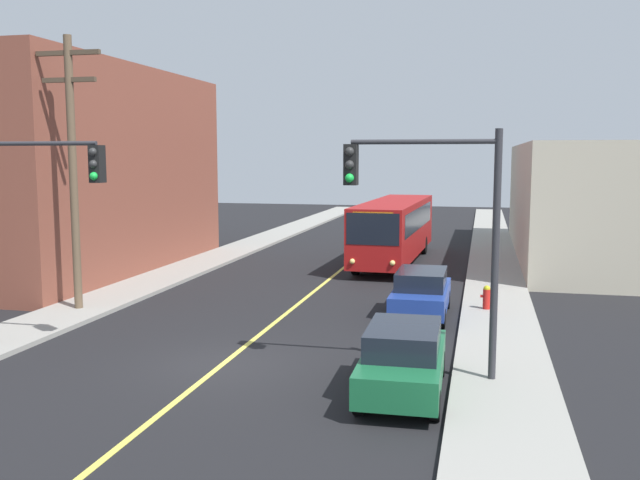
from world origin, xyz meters
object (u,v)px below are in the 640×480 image
object	(u,v)px
parked_car_green	(403,359)
utility_pole_near	(73,160)
parked_car_blue	(421,292)
fire_hydrant	(487,297)
traffic_signal_left_corner	(34,200)
city_bus	(394,228)
traffic_signal_right_corner	(431,207)

from	to	relation	value
parked_car_green	utility_pole_near	world-z (taller)	utility_pole_near
parked_car_blue	fire_hydrant	size ratio (longest dim) A/B	5.24
traffic_signal_left_corner	fire_hydrant	distance (m)	15.06
city_bus	parked_car_green	distance (m)	20.19
utility_pole_near	fire_hydrant	size ratio (longest dim) A/B	11.25
city_bus	traffic_signal_right_corner	distance (m)	19.27
traffic_signal_right_corner	fire_hydrant	size ratio (longest dim) A/B	7.14
utility_pole_near	traffic_signal_left_corner	size ratio (longest dim) A/B	1.57
city_bus	utility_pole_near	bearing A→B (deg)	-123.82
traffic_signal_right_corner	city_bus	bearing A→B (deg)	99.68
parked_car_blue	utility_pole_near	size ratio (longest dim) A/B	0.47
parked_car_green	traffic_signal_left_corner	size ratio (longest dim) A/B	0.74
city_bus	traffic_signal_right_corner	world-z (taller)	traffic_signal_right_corner
city_bus	parked_car_blue	distance (m)	12.29
parked_car_green	utility_pole_near	xyz separation A→B (m)	(-12.18, 5.87, 4.52)
utility_pole_near	fire_hydrant	xyz separation A→B (m)	(14.11, 3.15, -4.78)
parked_car_green	utility_pole_near	size ratio (longest dim) A/B	0.47
city_bus	parked_car_blue	world-z (taller)	city_bus
traffic_signal_left_corner	traffic_signal_right_corner	xyz separation A→B (m)	(10.82, 0.04, 0.00)
utility_pole_near	parked_car_green	bearing A→B (deg)	-25.71
parked_car_blue	traffic_signal_right_corner	xyz separation A→B (m)	(0.76, -6.82, 3.46)
utility_pole_near	fire_hydrant	world-z (taller)	utility_pole_near
traffic_signal_left_corner	parked_car_green	bearing A→B (deg)	-6.10
city_bus	traffic_signal_right_corner	bearing A→B (deg)	-80.32
city_bus	fire_hydrant	xyz separation A→B (m)	(4.65, -10.96, -1.23)
parked_car_blue	traffic_signal_left_corner	world-z (taller)	traffic_signal_left_corner
city_bus	parked_car_green	size ratio (longest dim) A/B	2.75
city_bus	parked_car_blue	size ratio (longest dim) A/B	2.78
traffic_signal_right_corner	fire_hydrant	bearing A→B (deg)	79.64
parked_car_green	parked_car_blue	size ratio (longest dim) A/B	1.01
utility_pole_near	traffic_signal_left_corner	bearing A→B (deg)	-68.83
traffic_signal_left_corner	fire_hydrant	world-z (taller)	traffic_signal_left_corner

